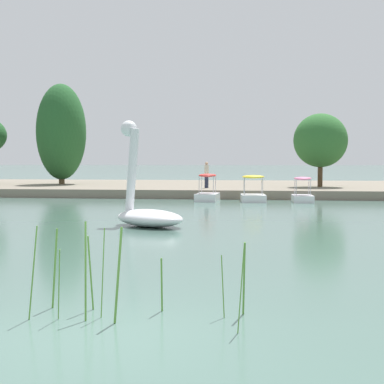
{
  "coord_description": "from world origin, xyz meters",
  "views": [
    {
      "loc": [
        2.31,
        -7.83,
        2.38
      ],
      "look_at": [
        -1.26,
        19.28,
        0.95
      ],
      "focal_mm": 56.03,
      "sensor_mm": 36.0,
      "label": 1
    }
  ],
  "objects_px": {
    "pedal_boat_yellow": "(253,194)",
    "person_on_path": "(207,174)",
    "tree_broadleaf_behind_dock": "(320,141)",
    "tree_willow_overhanging": "(61,132)",
    "pedal_boat_pink": "(303,194)",
    "pedal_boat_red": "(207,193)",
    "swan_boat": "(147,208)"
  },
  "relations": [
    {
      "from": "swan_boat",
      "to": "pedal_boat_red",
      "type": "relative_size",
      "value": 1.7
    },
    {
      "from": "tree_willow_overhanging",
      "to": "swan_boat",
      "type": "bearing_deg",
      "value": -63.65
    },
    {
      "from": "pedal_boat_yellow",
      "to": "tree_broadleaf_behind_dock",
      "type": "bearing_deg",
      "value": 59.19
    },
    {
      "from": "pedal_boat_pink",
      "to": "tree_broadleaf_behind_dock",
      "type": "height_order",
      "value": "tree_broadleaf_behind_dock"
    },
    {
      "from": "tree_broadleaf_behind_dock",
      "to": "person_on_path",
      "type": "xyz_separation_m",
      "value": [
        -7.67,
        -2.7,
        -2.31
      ]
    },
    {
      "from": "swan_boat",
      "to": "tree_broadleaf_behind_dock",
      "type": "bearing_deg",
      "value": 69.58
    },
    {
      "from": "pedal_boat_red",
      "to": "pedal_boat_pink",
      "type": "xyz_separation_m",
      "value": [
        5.55,
        -0.15,
        -0.01
      ]
    },
    {
      "from": "pedal_boat_pink",
      "to": "tree_willow_overhanging",
      "type": "bearing_deg",
      "value": 151.44
    },
    {
      "from": "swan_boat",
      "to": "pedal_boat_pink",
      "type": "bearing_deg",
      "value": 65.4
    },
    {
      "from": "pedal_boat_red",
      "to": "pedal_boat_pink",
      "type": "bearing_deg",
      "value": -1.56
    },
    {
      "from": "pedal_boat_red",
      "to": "person_on_path",
      "type": "xyz_separation_m",
      "value": [
        -0.54,
        4.56,
        1.03
      ]
    },
    {
      "from": "pedal_boat_pink",
      "to": "tree_broadleaf_behind_dock",
      "type": "xyz_separation_m",
      "value": [
        1.58,
        7.41,
        3.34
      ]
    },
    {
      "from": "pedal_boat_red",
      "to": "tree_willow_overhanging",
      "type": "distance_m",
      "value": 16.27
    },
    {
      "from": "pedal_boat_yellow",
      "to": "tree_broadleaf_behind_dock",
      "type": "xyz_separation_m",
      "value": [
        4.43,
        7.42,
        3.36
      ]
    },
    {
      "from": "person_on_path",
      "to": "pedal_boat_yellow",
      "type": "bearing_deg",
      "value": -55.49
    },
    {
      "from": "pedal_boat_red",
      "to": "pedal_boat_yellow",
      "type": "bearing_deg",
      "value": -3.51
    },
    {
      "from": "pedal_boat_pink",
      "to": "tree_broadleaf_behind_dock",
      "type": "distance_m",
      "value": 8.28
    },
    {
      "from": "tree_broadleaf_behind_dock",
      "to": "tree_willow_overhanging",
      "type": "relative_size",
      "value": 0.66
    },
    {
      "from": "pedal_boat_yellow",
      "to": "person_on_path",
      "type": "height_order",
      "value": "person_on_path"
    },
    {
      "from": "swan_boat",
      "to": "person_on_path",
      "type": "relative_size",
      "value": 2.22
    },
    {
      "from": "swan_boat",
      "to": "tree_willow_overhanging",
      "type": "distance_m",
      "value": 26.6
    },
    {
      "from": "swan_boat",
      "to": "tree_broadleaf_behind_dock",
      "type": "relative_size",
      "value": 0.76
    },
    {
      "from": "swan_boat",
      "to": "pedal_boat_yellow",
      "type": "distance_m",
      "value": 14.2
    },
    {
      "from": "pedal_boat_yellow",
      "to": "tree_willow_overhanging",
      "type": "height_order",
      "value": "tree_willow_overhanging"
    },
    {
      "from": "pedal_boat_pink",
      "to": "tree_broadleaf_behind_dock",
      "type": "relative_size",
      "value": 0.42
    },
    {
      "from": "tree_broadleaf_behind_dock",
      "to": "tree_willow_overhanging",
      "type": "bearing_deg",
      "value": 173.06
    },
    {
      "from": "person_on_path",
      "to": "tree_broadleaf_behind_dock",
      "type": "bearing_deg",
      "value": 19.38
    },
    {
      "from": "swan_boat",
      "to": "person_on_path",
      "type": "height_order",
      "value": "swan_boat"
    },
    {
      "from": "pedal_boat_red",
      "to": "person_on_path",
      "type": "height_order",
      "value": "person_on_path"
    },
    {
      "from": "swan_boat",
      "to": "pedal_boat_pink",
      "type": "relative_size",
      "value": 1.8
    },
    {
      "from": "swan_boat",
      "to": "tree_willow_overhanging",
      "type": "bearing_deg",
      "value": 116.35
    },
    {
      "from": "swan_boat",
      "to": "pedal_boat_red",
      "type": "distance_m",
      "value": 13.96
    }
  ]
}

